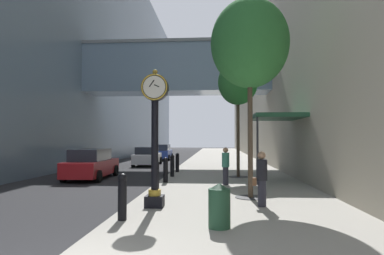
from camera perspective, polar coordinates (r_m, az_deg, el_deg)
ground_plane at (r=32.02m, az=-1.07°, el=-5.94°), size 110.00×110.00×0.00m
sidewalk_right at (r=34.89m, az=5.18°, el=-5.49°), size 7.07×80.00×0.14m
building_block_left at (r=39.00m, az=-18.87°, el=12.79°), size 23.93×80.00×24.26m
building_block_right at (r=38.48m, az=17.88°, el=19.24°), size 9.00×80.00×32.15m
street_clock at (r=10.49m, az=-6.32°, el=-0.61°), size 0.84×0.55×4.27m
bollard_nearest at (r=9.04m, az=-11.73°, el=-11.24°), size 0.24×0.24×1.20m
bollard_third at (r=13.91m, az=-6.05°, el=-7.98°), size 0.24×0.24×1.20m
bollard_fourth at (r=16.39m, az=-4.50°, el=-7.07°), size 0.24×0.24×1.20m
bollard_fifth at (r=18.87m, az=-3.37°, el=-6.39°), size 0.24×0.24×1.20m
bollard_sixth at (r=21.36m, az=-2.50°, el=-5.88°), size 0.24×0.24×1.20m
street_tree_near at (r=12.71m, az=9.75°, el=13.78°), size 2.82×2.82×7.18m
street_tree_mid_near at (r=18.99m, az=7.77°, el=7.49°), size 2.20×2.20×6.51m
trash_bin at (r=8.15m, az=4.65°, el=-12.94°), size 0.53×0.53×1.05m
pedestrian_walking at (r=10.77m, az=11.69°, el=-8.28°), size 0.48×0.38×1.70m
pedestrian_by_clock at (r=15.60m, az=5.72°, el=-6.31°), size 0.44×0.44×1.71m
storefront_awning at (r=17.52m, az=13.87°, el=1.54°), size 2.40×3.60×3.30m
car_white_near at (r=28.67m, az=-7.56°, el=-4.86°), size 2.06×4.74×1.57m
car_blue_mid at (r=35.90m, az=-5.11°, el=-4.22°), size 2.04×4.49×1.66m
car_red_far at (r=19.72m, az=-16.68°, el=-5.99°), size 2.13×4.74×1.68m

